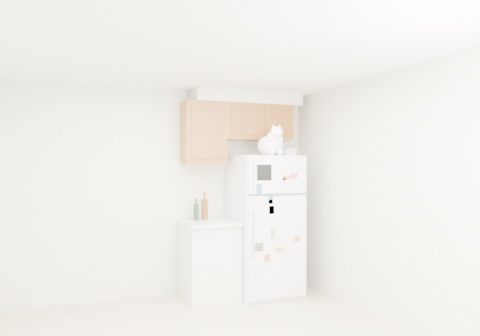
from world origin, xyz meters
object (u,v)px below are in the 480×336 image
bottle_green (196,209)px  storage_box_back (271,152)px  storage_box_front (288,152)px  refrigerator (265,225)px  base_counter (209,259)px  bottle_amber (205,206)px  cat (272,144)px

bottle_green → storage_box_back: bearing=-10.1°
storage_box_front → bottle_green: storage_box_front is taller
refrigerator → bottle_green: (-0.82, 0.21, 0.20)m
storage_box_back → bottle_green: size_ratio=0.66×
storage_box_back → bottle_green: storage_box_back is taller
base_counter → storage_box_back: 1.51m
base_counter → storage_box_front: storage_box_front is taller
base_counter → bottle_amber: (-0.02, 0.13, 0.63)m
base_counter → bottle_green: 0.62m
refrigerator → bottle_amber: size_ratio=5.02×
refrigerator → base_counter: bearing=173.9°
storage_box_front → base_counter: bearing=161.8°
base_counter → cat: bearing=-24.5°
base_counter → cat: cat is taller
storage_box_front → storage_box_back: bearing=138.5°
base_counter → storage_box_back: size_ratio=5.11×
bottle_amber → storage_box_back: bearing=-11.6°
refrigerator → bottle_green: 0.87m
refrigerator → storage_box_front: storage_box_front is taller
refrigerator → cat: bearing=-93.8°
cat → bottle_amber: cat is taller
bottle_green → bottle_amber: size_ratio=0.80×
base_counter → bottle_green: bottle_green is taller
storage_box_front → bottle_green: bearing=156.2°
storage_box_back → refrigerator: bearing=-178.4°
cat → bottle_green: cat is taller
base_counter → storage_box_front: 1.61m
storage_box_back → bottle_amber: size_ratio=0.53×
base_counter → bottle_amber: size_ratio=2.71×
cat → storage_box_front: cat is taller
base_counter → bottle_green: bearing=134.1°
refrigerator → storage_box_front: bearing=-13.7°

